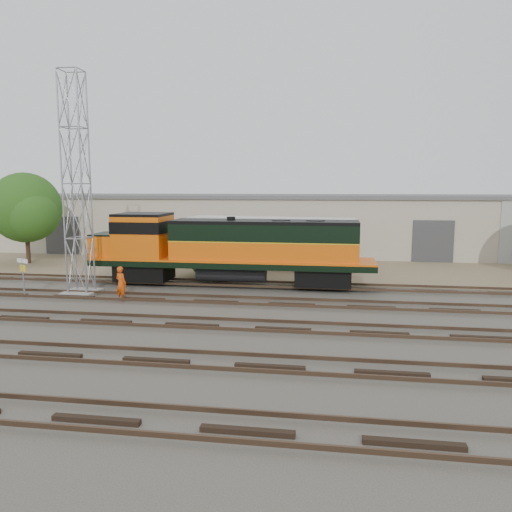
# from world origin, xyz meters

# --- Properties ---
(ground) EXTENTS (140.00, 140.00, 0.00)m
(ground) POSITION_xyz_m (0.00, 0.00, 0.00)
(ground) COLOR #47423A
(ground) RESTS_ON ground
(dirt_strip) EXTENTS (80.00, 16.00, 0.02)m
(dirt_strip) POSITION_xyz_m (0.00, 15.00, 0.01)
(dirt_strip) COLOR #726047
(dirt_strip) RESTS_ON ground
(tracks) EXTENTS (80.00, 20.40, 0.28)m
(tracks) POSITION_xyz_m (0.00, -3.00, 0.08)
(tracks) COLOR black
(tracks) RESTS_ON ground
(warehouse) EXTENTS (58.40, 10.40, 5.30)m
(warehouse) POSITION_xyz_m (0.04, 22.98, 2.65)
(warehouse) COLOR #BCB09C
(warehouse) RESTS_ON ground
(locomotive) EXTENTS (17.32, 3.04, 4.16)m
(locomotive) POSITION_xyz_m (-4.37, 6.00, 2.39)
(locomotive) COLOR black
(locomotive) RESTS_ON tracks
(signal_tower) EXTENTS (1.81, 1.81, 12.29)m
(signal_tower) POSITION_xyz_m (-12.06, 2.53, 5.99)
(signal_tower) COLOR gray
(signal_tower) RESTS_ON ground
(sign_post) EXTENTS (0.86, 0.42, 2.26)m
(sign_post) POSITION_xyz_m (-14.53, 0.87, 1.58)
(sign_post) COLOR gray
(sign_post) RESTS_ON ground
(worker) EXTENTS (0.80, 0.68, 1.87)m
(worker) POSITION_xyz_m (-9.14, 1.29, 0.94)
(worker) COLOR #D4460B
(worker) RESTS_ON ground
(semi_trailer) EXTENTS (12.61, 4.35, 3.81)m
(semi_trailer) POSITION_xyz_m (-2.25, 12.98, 2.40)
(semi_trailer) COLOR silver
(semi_trailer) RESTS_ON ground
(tree_west) EXTENTS (5.75, 5.48, 7.17)m
(tree_west) POSITION_xyz_m (-21.59, 12.32, 4.28)
(tree_west) COLOR #382619
(tree_west) RESTS_ON ground
(tree_mid) EXTENTS (4.37, 4.17, 4.17)m
(tree_mid) POSITION_xyz_m (-5.65, 9.21, 1.73)
(tree_mid) COLOR #382619
(tree_mid) RESTS_ON ground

